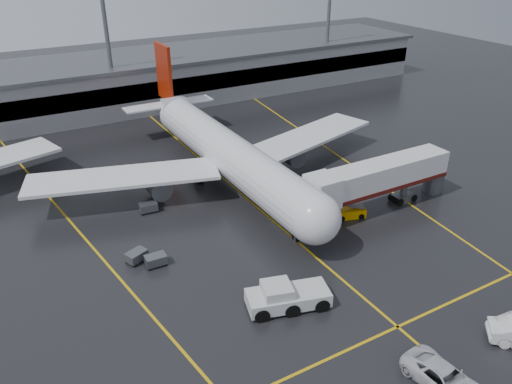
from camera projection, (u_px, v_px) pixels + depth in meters
ground at (262, 212)px, 58.33m from camera, size 220.00×220.00×0.00m
apron_line_centre at (262, 212)px, 58.33m from camera, size 0.25×90.00×0.02m
apron_line_stop at (398, 327)px, 41.34m from camera, size 60.00×0.25×0.02m
apron_line_left at (66, 217)px, 57.26m from camera, size 9.99×69.35×0.02m
apron_line_right at (334, 153)px, 73.96m from camera, size 7.57×69.64×0.02m
terminal at (132, 81)px, 93.35m from camera, size 122.00×19.00×8.60m
light_mast_mid at (106, 31)px, 81.91m from camera, size 3.00×1.20×25.45m
light_mast_right at (329, 12)px, 101.69m from camera, size 3.00×1.20×25.45m
main_airliner at (224, 150)px, 63.89m from camera, size 48.80×45.60×14.10m
jet_bridge at (380, 179)px, 57.11m from camera, size 19.90×3.40×6.05m
pushback_tractor at (286, 297)px, 43.15m from camera, size 7.61×4.72×2.54m
belt_loader at (349, 213)px, 57.04m from camera, size 3.78×2.48×2.22m
service_van_a at (445, 379)px, 35.44m from camera, size 3.40×6.47×1.74m
baggage_cart_a at (156, 260)px, 48.72m from camera, size 2.04×1.36×1.12m
baggage_cart_b at (136, 256)px, 49.33m from camera, size 2.35×1.98×1.12m
baggage_cart_c at (148, 207)px, 58.08m from camera, size 2.10×1.46×1.12m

